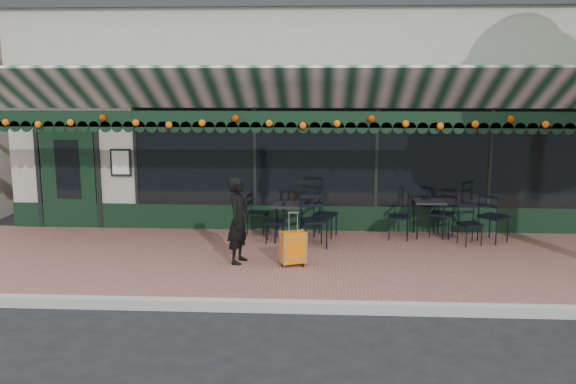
# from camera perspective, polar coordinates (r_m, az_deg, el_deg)

# --- Properties ---
(ground) EXTENTS (80.00, 80.00, 0.00)m
(ground) POSITION_cam_1_polar(r_m,az_deg,el_deg) (8.56, 0.82, -10.95)
(ground) COLOR black
(ground) RESTS_ON ground
(sidewalk) EXTENTS (18.00, 4.00, 0.15)m
(sidewalk) POSITION_cam_1_polar(r_m,az_deg,el_deg) (10.42, 1.27, -6.57)
(sidewalk) COLOR brown
(sidewalk) RESTS_ON ground
(curb) EXTENTS (18.00, 0.16, 0.15)m
(curb) POSITION_cam_1_polar(r_m,az_deg,el_deg) (8.46, 0.80, -10.67)
(curb) COLOR #9E9E99
(curb) RESTS_ON ground
(restaurant_building) EXTENTS (12.00, 9.60, 4.50)m
(restaurant_building) POSITION_cam_1_polar(r_m,az_deg,el_deg) (15.83, 2.01, 7.31)
(restaurant_building) COLOR gray
(restaurant_building) RESTS_ON ground
(woman) EXTENTS (0.45, 0.58, 1.43)m
(woman) POSITION_cam_1_polar(r_m,az_deg,el_deg) (10.00, -4.64, -2.65)
(woman) COLOR black
(woman) RESTS_ON sidewalk
(suitcase) EXTENTS (0.44, 0.34, 0.88)m
(suitcase) POSITION_cam_1_polar(r_m,az_deg,el_deg) (9.90, 0.49, -5.25)
(suitcase) COLOR orange
(suitcase) RESTS_ON sidewalk
(cafe_table_a) EXTENTS (0.58, 0.58, 0.71)m
(cafe_table_a) POSITION_cam_1_polar(r_m,az_deg,el_deg) (11.98, 13.05, -1.09)
(cafe_table_a) COLOR black
(cafe_table_a) RESTS_ON sidewalk
(cafe_table_b) EXTENTS (0.57, 0.57, 0.71)m
(cafe_table_b) POSITION_cam_1_polar(r_m,az_deg,el_deg) (11.37, 0.05, -1.45)
(cafe_table_b) COLOR black
(cafe_table_b) RESTS_ON sidewalk
(chair_a_left) EXTENTS (0.46, 0.46, 0.83)m
(chair_a_left) POSITION_cam_1_polar(r_m,az_deg,el_deg) (11.72, 10.31, -2.35)
(chair_a_left) COLOR black
(chair_a_left) RESTS_ON sidewalk
(chair_a_right) EXTENTS (0.58, 0.58, 0.89)m
(chair_a_right) POSITION_cam_1_polar(r_m,az_deg,el_deg) (12.03, 14.20, -2.04)
(chair_a_right) COLOR black
(chair_a_right) RESTS_ON sidewalk
(chair_a_front) EXTENTS (0.47, 0.47, 0.75)m
(chair_a_front) POSITION_cam_1_polar(r_m,az_deg,el_deg) (11.62, 16.66, -2.93)
(chair_a_front) COLOR black
(chair_a_front) RESTS_ON sidewalk
(chair_a_extra) EXTENTS (0.66, 0.66, 0.93)m
(chair_a_extra) POSITION_cam_1_polar(r_m,az_deg,el_deg) (11.95, 18.69, -2.24)
(chair_a_extra) COLOR black
(chair_a_extra) RESTS_ON sidewalk
(chair_b_left) EXTENTS (0.38, 0.38, 0.75)m
(chair_b_left) POSITION_cam_1_polar(r_m,az_deg,el_deg) (11.33, -1.24, -2.84)
(chair_b_left) COLOR black
(chair_b_left) RESTS_ON sidewalk
(chair_b_right) EXTENTS (0.53, 0.53, 0.84)m
(chair_b_right) POSITION_cam_1_polar(r_m,az_deg,el_deg) (11.75, 3.52, -2.15)
(chair_b_right) COLOR black
(chair_b_right) RESTS_ON sidewalk
(chair_b_front) EXTENTS (0.57, 0.57, 0.95)m
(chair_b_front) POSITION_cam_1_polar(r_m,az_deg,el_deg) (10.96, 2.43, -2.77)
(chair_b_front) COLOR black
(chair_b_front) RESTS_ON sidewalk
(chair_solo) EXTENTS (0.46, 0.46, 0.80)m
(chair_solo) POSITION_cam_1_polar(r_m,az_deg,el_deg) (11.96, -2.86, -2.02)
(chair_solo) COLOR black
(chair_solo) RESTS_ON sidewalk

